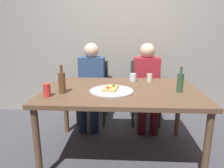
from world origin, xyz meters
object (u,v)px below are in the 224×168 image
(pizza_tray, at_px, (111,91))
(beer_bottle, at_px, (180,82))
(soda_can, at_px, (47,90))
(guest_in_sweater, at_px, (91,81))
(tumbler_near, at_px, (149,78))
(chair_left, at_px, (93,87))
(pizza_slice_last, at_px, (111,88))
(wine_bottle, at_px, (62,82))
(tumbler_far, at_px, (133,77))
(guest_in_beanie, at_px, (147,82))
(dining_table, at_px, (121,96))
(chair_right, at_px, (145,88))

(pizza_tray, xyz_separation_m, beer_bottle, (0.67, 0.02, 0.09))
(soda_can, height_order, guest_in_sweater, guest_in_sweater)
(pizza_tray, bearing_deg, tumbler_near, 45.54)
(beer_bottle, height_order, chair_left, beer_bottle)
(pizza_tray, relative_size, pizza_slice_last, 1.83)
(chair_left, bearing_deg, soda_can, 78.77)
(pizza_tray, xyz_separation_m, chair_left, (-0.34, 1.01, -0.24))
(wine_bottle, xyz_separation_m, soda_can, (-0.11, -0.12, -0.05))
(wine_bottle, relative_size, soda_can, 2.25)
(pizza_tray, relative_size, tumbler_far, 4.91)
(chair_left, bearing_deg, guest_in_beanie, 169.13)
(dining_table, relative_size, beer_bottle, 6.27)
(soda_can, bearing_deg, chair_right, 49.51)
(pizza_tray, distance_m, pizza_slice_last, 0.05)
(tumbler_near, height_order, tumbler_far, tumbler_near)
(pizza_slice_last, xyz_separation_m, wine_bottle, (-0.46, -0.12, 0.08))
(pizza_tray, relative_size, beer_bottle, 1.73)
(pizza_tray, height_order, beer_bottle, beer_bottle)
(tumbler_near, height_order, guest_in_beanie, guest_in_beanie)
(beer_bottle, xyz_separation_m, chair_left, (-1.01, 0.99, -0.33))
(pizza_slice_last, distance_m, chair_left, 1.05)
(tumbler_far, relative_size, chair_left, 0.10)
(pizza_slice_last, bearing_deg, tumbler_far, 59.72)
(beer_bottle, xyz_separation_m, tumbler_near, (-0.24, 0.41, -0.05))
(pizza_tray, xyz_separation_m, soda_can, (-0.58, -0.19, 0.06))
(dining_table, relative_size, guest_in_sweater, 1.35)
(beer_bottle, bearing_deg, chair_right, 102.62)
(tumbler_far, bearing_deg, wine_bottle, -142.75)
(pizza_slice_last, bearing_deg, chair_right, 64.63)
(chair_left, bearing_deg, tumbler_far, 136.02)
(pizza_slice_last, height_order, tumbler_near, tumbler_near)
(pizza_tray, height_order, chair_left, chair_left)
(dining_table, bearing_deg, chair_right, 68.99)
(soda_can, distance_m, chair_right, 1.61)
(dining_table, relative_size, soda_can, 12.97)
(beer_bottle, height_order, soda_can, beer_bottle)
(pizza_slice_last, distance_m, soda_can, 0.62)
(dining_table, relative_size, pizza_slice_last, 6.63)
(wine_bottle, distance_m, guest_in_sweater, 0.97)
(tumbler_far, bearing_deg, tumbler_near, -6.68)
(tumbler_near, bearing_deg, soda_can, -147.97)
(beer_bottle, distance_m, tumbler_far, 0.62)
(chair_left, xyz_separation_m, chair_right, (0.79, 0.00, 0.00))
(dining_table, distance_m, tumbler_far, 0.41)
(tumbler_far, height_order, guest_in_beanie, guest_in_beanie)
(dining_table, bearing_deg, chair_left, 115.24)
(chair_right, height_order, guest_in_sweater, guest_in_sweater)
(wine_bottle, xyz_separation_m, tumbler_near, (0.90, 0.51, -0.06))
(dining_table, bearing_deg, pizza_tray, -137.20)
(soda_can, xyz_separation_m, chair_right, (1.03, 1.20, -0.29))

